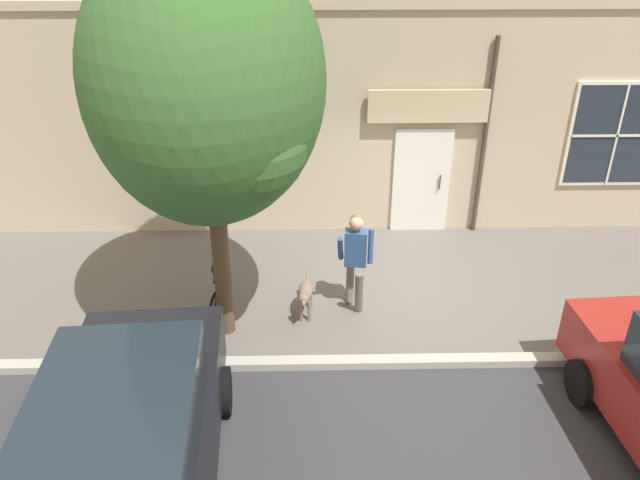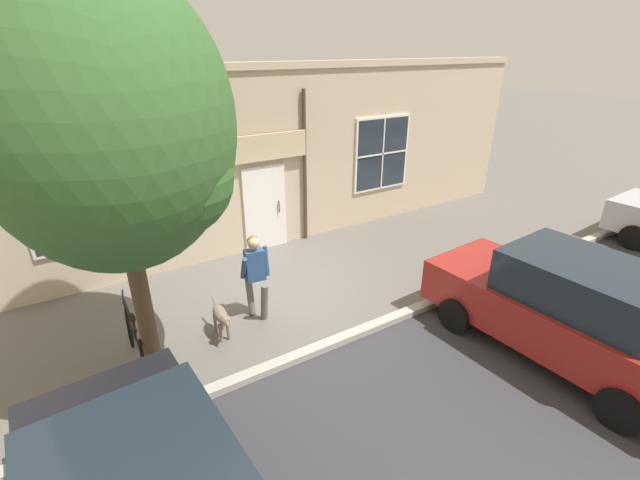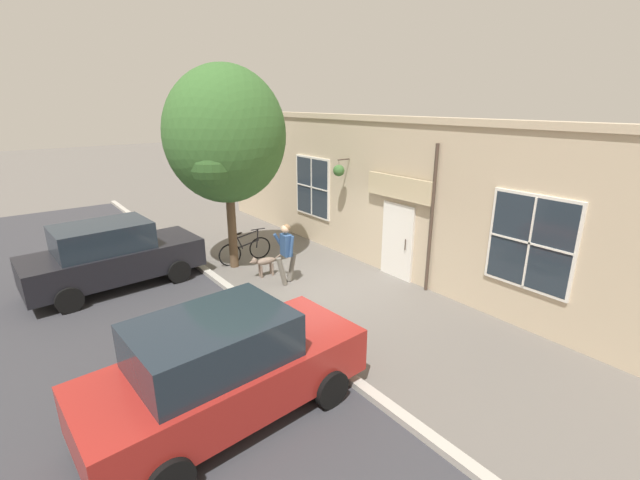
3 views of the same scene
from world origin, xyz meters
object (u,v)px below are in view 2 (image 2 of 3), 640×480
Objects in this scene: pedestrian_walking at (255,270)px; leaning_bicycle at (136,341)px; street_tree_by_curb at (112,128)px; dog_on_leash at (221,316)px; parked_car_mid_block at (567,308)px.

pedestrian_walking is 2.25m from leaning_bicycle.
street_tree_by_curb is 3.44m from leaning_bicycle.
parked_car_mid_block reaches higher than dog_on_leash.
parked_car_mid_block is (2.94, 5.72, -2.90)m from street_tree_by_curb.
dog_on_leash is 1.38m from leaning_bicycle.
dog_on_leash is 5.66m from parked_car_mid_block.
pedestrian_walking is 5.20m from parked_car_mid_block.
dog_on_leash is 0.22× the size of parked_car_mid_block.
pedestrian_walking is at bearing 107.91° from street_tree_by_curb.
pedestrian_walking is 0.96× the size of leaning_bicycle.
leaning_bicycle is 6.89m from parked_car_mid_block.
dog_on_leash is at bearing 84.18° from leaning_bicycle.
parked_car_mid_block is (3.57, 3.77, -0.12)m from pedestrian_walking.
leaning_bicycle reaches higher than dog_on_leash.
pedestrian_walking is 3.45m from street_tree_by_curb.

